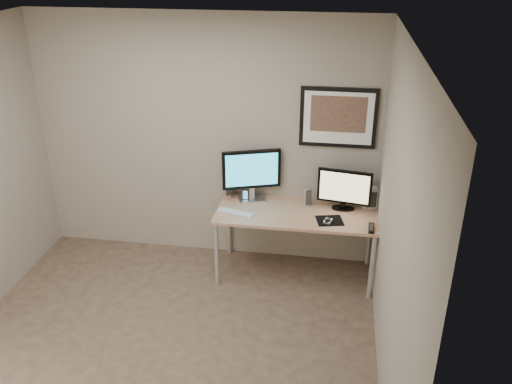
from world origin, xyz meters
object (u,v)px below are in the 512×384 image
speaker_right (307,196)px  phone_dock (245,195)px  keyboard (236,212)px  speaker_left (228,187)px  framed_art (338,118)px  fan_unit (370,197)px  monitor_tv (344,189)px  desk (296,218)px  monitor_large (251,173)px

speaker_right → phone_dock: 0.64m
keyboard → speaker_left: bearing=127.8°
framed_art → speaker_left: 1.36m
fan_unit → monitor_tv: bearing=-168.9°
desk → speaker_right: bearing=62.5°
keyboard → speaker_right: bearing=39.8°
desk → framed_art: size_ratio=2.13×
framed_art → desk: bearing=-136.5°
desk → phone_dock: bearing=163.9°
desk → fan_unit: bearing=17.2°
desk → fan_unit: 0.77m
speaker_left → keyboard: (0.15, -0.39, -0.09)m
phone_dock → keyboard: 0.29m
monitor_tv → phone_dock: bearing=-172.5°
monitor_large → monitor_tv: size_ratio=1.08×
speaker_right → keyboard: speaker_right is taller
speaker_right → phone_dock: bearing=161.4°
monitor_large → speaker_left: monitor_large is taller
framed_art → speaker_left: bearing=-176.9°
speaker_left → speaker_right: 0.85m
framed_art → phone_dock: 1.23m
framed_art → keyboard: (-0.95, -0.45, -0.88)m
speaker_left → phone_dock: 0.24m
monitor_tv → fan_unit: bearing=28.7°
monitor_tv → keyboard: (-1.05, -0.25, -0.22)m
desk → speaker_right: speaker_right is taller
desk → keyboard: size_ratio=4.15×
desk → monitor_tv: (0.46, 0.13, 0.29)m
speaker_left → fan_unit: (1.47, -0.05, 0.01)m
fan_unit → phone_dock: bearing=174.5°
monitor_large → speaker_right: size_ratio=2.99×
fan_unit → framed_art: bearing=155.3°
desk → phone_dock: (-0.55, 0.16, 0.13)m
desk → monitor_tv: 0.56m
framed_art → fan_unit: framed_art is taller
keyboard → fan_unit: (1.32, 0.34, 0.10)m
speaker_right → fan_unit: bearing=-16.2°
phone_dock → fan_unit: bearing=5.6°
speaker_right → keyboard: 0.76m
monitor_tv → keyboard: size_ratio=1.39×
monitor_tv → speaker_right: 0.39m
fan_unit → desk: bearing=-171.2°
monitor_large → monitor_tv: (0.95, -0.07, -0.08)m
desk → monitor_large: 0.65m
framed_art → keyboard: bearing=-154.5°
monitor_large → speaker_left: bearing=146.3°
monitor_large → fan_unit: bearing=-17.9°
framed_art → monitor_large: bearing=-171.2°
desk → framed_art: bearing=43.5°
monitor_tv → fan_unit: monitor_tv is taller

